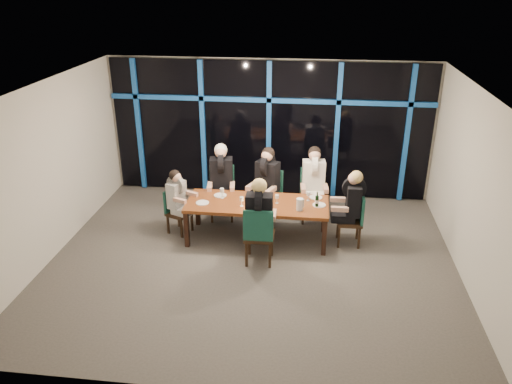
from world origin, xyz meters
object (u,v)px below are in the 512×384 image
chair_end_left (176,208)px  wine_bottle (317,201)px  chair_far_mid (269,192)px  diner_end_right (351,197)px  diner_far_right (314,174)px  dining_table (257,206)px  diner_near_mid (259,208)px  diner_far_mid (267,175)px  chair_far_left (222,189)px  chair_near_mid (259,233)px  water_pitcher (300,204)px  diner_far_left (221,171)px  chair_far_right (312,191)px  chair_end_right (354,217)px  diner_end_left (178,193)px

chair_end_left → wine_bottle: (2.66, -0.16, 0.38)m
chair_far_mid → diner_end_right: 1.80m
diner_far_right → wine_bottle: bearing=-91.3°
dining_table → chair_end_left: (-1.58, 0.11, -0.20)m
diner_near_mid → diner_far_mid: bearing=-89.2°
diner_far_mid → wine_bottle: size_ratio=3.52×
chair_far_left → wine_bottle: 2.13m
diner_far_mid → chair_near_mid: bearing=-65.6°
diner_near_mid → water_pitcher: 0.88m
diner_far_right → diner_end_right: bearing=-57.9°
dining_table → diner_far_mid: size_ratio=2.53×
diner_far_left → diner_end_right: diner_far_left is taller
diner_near_mid → wine_bottle: diner_near_mid is taller
chair_end_left → diner_far_left: 1.15m
diner_far_mid → water_pitcher: bearing=-31.9°
chair_far_mid → diner_near_mid: bearing=-66.8°
diner_far_right → wine_bottle: diner_far_right is taller
chair_far_right → chair_end_right: size_ratio=1.07×
chair_near_mid → water_pitcher: chair_near_mid is taller
chair_end_right → water_pitcher: 1.07m
chair_end_left → diner_end_left: 0.36m
chair_far_right → diner_far_mid: size_ratio=1.03×
chair_far_mid → chair_end_right: bearing=-3.3°
diner_far_left → diner_near_mid: (0.94, -1.57, 0.00)m
diner_end_left → water_pitcher: 2.31m
chair_end_right → chair_near_mid: size_ratio=0.92×
dining_table → diner_near_mid: 0.87m
chair_near_mid → water_pitcher: size_ratio=4.86×
chair_far_right → diner_end_left: size_ratio=1.24×
diner_near_mid → chair_far_left: bearing=-60.7°
dining_table → chair_far_mid: (0.13, 0.85, -0.09)m
chair_end_right → diner_far_right: 1.25m
chair_end_right → water_pitcher: (-0.99, -0.25, 0.31)m
diner_end_left → diner_far_mid: bearing=-43.4°
chair_far_mid → chair_near_mid: chair_near_mid is taller
chair_end_right → diner_near_mid: 1.90m
chair_far_mid → chair_far_right: chair_far_right is taller
chair_end_left → diner_far_mid: (1.67, 0.66, 0.52)m
diner_far_left → water_pitcher: 1.89m
chair_near_mid → diner_near_mid: bearing=-90.0°
chair_far_left → wine_bottle: size_ratio=3.68×
diner_far_right → diner_end_left: (-2.52, -0.83, -0.17)m
chair_near_mid → water_pitcher: 0.96m
diner_far_right → dining_table: bearing=-143.8°
diner_far_mid → diner_far_right: diner_far_right is taller
diner_end_right → diner_near_mid: 1.77m
dining_table → diner_end_right: (1.69, 0.03, 0.26)m
chair_far_mid → chair_near_mid: (0.00, -1.73, 0.01)m
chair_near_mid → diner_end_right: size_ratio=1.12×
chair_far_left → wine_bottle: (1.91, -0.92, 0.26)m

